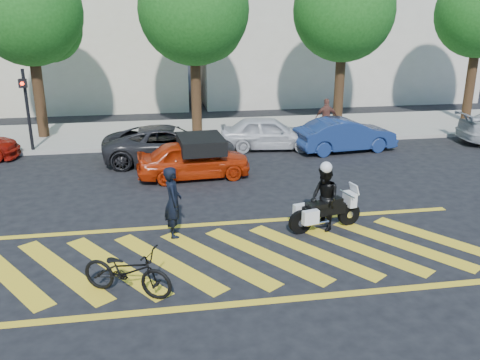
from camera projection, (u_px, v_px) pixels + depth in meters
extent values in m
plane|color=black|center=(243.00, 256.00, 11.38)|extent=(90.00, 90.00, 0.00)
cube|color=#9E998E|center=(197.00, 132.00, 22.58)|extent=(60.00, 5.00, 0.15)
cube|color=yellow|center=(8.00, 274.00, 10.60)|extent=(2.43, 3.21, 0.01)
cube|color=yellow|center=(62.00, 270.00, 10.77)|extent=(2.43, 3.21, 0.01)
cube|color=yellow|center=(115.00, 266.00, 10.95)|extent=(2.43, 3.21, 0.01)
cube|color=yellow|center=(167.00, 262.00, 11.12)|extent=(2.43, 3.21, 0.01)
cube|color=yellow|center=(217.00, 258.00, 11.29)|extent=(2.43, 3.21, 0.01)
cube|color=yellow|center=(265.00, 254.00, 11.46)|extent=(2.43, 3.21, 0.01)
cube|color=yellow|center=(312.00, 251.00, 11.63)|extent=(2.43, 3.21, 0.01)
cube|color=yellow|center=(357.00, 247.00, 11.80)|extent=(2.43, 3.21, 0.01)
cube|color=yellow|center=(401.00, 244.00, 11.98)|extent=(2.43, 3.21, 0.01)
cube|color=yellow|center=(444.00, 241.00, 12.15)|extent=(2.43, 3.21, 0.01)
cube|color=yellow|center=(260.00, 302.00, 9.61)|extent=(12.00, 0.20, 0.01)
cube|color=yellow|center=(231.00, 223.00, 13.16)|extent=(12.00, 0.20, 0.01)
cube|color=beige|center=(37.00, 14.00, 28.17)|extent=(16.00, 8.00, 10.00)
cube|color=beige|center=(331.00, 5.00, 30.66)|extent=(16.00, 8.00, 11.00)
cylinder|color=black|center=(39.00, 92.00, 20.95)|extent=(0.44, 0.44, 4.00)
sphere|color=#185115|center=(29.00, 12.00, 19.94)|extent=(4.20, 4.20, 4.20)
sphere|color=#185115|center=(48.00, 28.00, 20.51)|extent=(2.73, 2.73, 2.73)
cylinder|color=black|center=(196.00, 89.00, 21.96)|extent=(0.44, 0.44, 4.00)
sphere|color=#185115|center=(194.00, 9.00, 20.92)|extent=(4.60, 4.60, 4.60)
sphere|color=#185115|center=(208.00, 26.00, 21.51)|extent=(2.99, 2.99, 2.99)
cylinder|color=black|center=(339.00, 85.00, 22.98)|extent=(0.44, 0.44, 4.00)
sphere|color=#185115|center=(344.00, 10.00, 21.95)|extent=(4.40, 4.40, 4.40)
sphere|color=#185115|center=(353.00, 26.00, 22.53)|extent=(2.86, 2.86, 2.86)
cylinder|color=black|center=(471.00, 82.00, 23.99)|extent=(0.44, 0.44, 4.00)
sphere|color=#185115|center=(480.00, 13.00, 23.00)|extent=(4.00, 4.00, 4.00)
cylinder|color=black|center=(28.00, 112.00, 19.02)|extent=(0.12, 0.12, 3.20)
cube|color=black|center=(23.00, 83.00, 18.48)|extent=(0.28, 0.18, 0.32)
sphere|color=#FF260C|center=(22.00, 84.00, 18.39)|extent=(0.14, 0.14, 0.14)
imported|color=black|center=(173.00, 202.00, 12.15)|extent=(0.45, 0.66, 1.76)
imported|color=black|center=(127.00, 271.00, 9.74)|extent=(1.96, 1.42, 0.98)
cylinder|color=black|center=(300.00, 222.00, 12.46)|extent=(0.61, 0.25, 0.59)
cylinder|color=silver|center=(300.00, 222.00, 12.46)|extent=(0.21, 0.18, 0.18)
cylinder|color=black|center=(349.00, 214.00, 12.97)|extent=(0.61, 0.25, 0.59)
cylinder|color=silver|center=(349.00, 214.00, 12.97)|extent=(0.21, 0.18, 0.18)
cube|color=black|center=(324.00, 210.00, 12.63)|extent=(1.15, 0.48, 0.27)
cube|color=black|center=(334.00, 202.00, 12.67)|extent=(0.45, 0.35, 0.20)
cube|color=black|center=(316.00, 205.00, 12.49)|extent=(0.55, 0.41, 0.11)
cube|color=silver|center=(350.00, 199.00, 12.84)|extent=(0.28, 0.41, 0.36)
cube|color=silver|center=(301.00, 211.00, 12.66)|extent=(0.43, 0.25, 0.34)
cube|color=silver|center=(311.00, 217.00, 12.25)|extent=(0.43, 0.25, 0.34)
imported|color=black|center=(324.00, 199.00, 12.54)|extent=(0.78, 0.91, 1.63)
imported|color=#B92908|center=(194.00, 159.00, 16.52)|extent=(3.76, 1.72, 1.25)
imported|color=black|center=(169.00, 144.00, 18.26)|extent=(4.74, 2.27, 1.30)
imported|color=silver|center=(268.00, 133.00, 19.95)|extent=(3.96, 1.97, 1.30)
imported|color=navy|center=(345.00, 135.00, 19.64)|extent=(4.03, 1.81, 1.28)
imported|color=brown|center=(326.00, 118.00, 21.25)|extent=(0.96, 0.45, 1.60)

